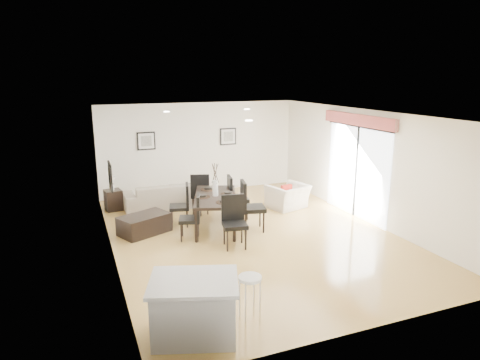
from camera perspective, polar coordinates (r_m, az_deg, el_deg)
name	(u,v)px	position (r m, az deg, el deg)	size (l,w,h in m)	color
ground	(252,234)	(9.70, 1.55, -7.26)	(8.00, 8.00, 0.00)	tan
wall_back	(200,148)	(13.00, -5.37, 4.31)	(6.00, 0.04, 2.70)	white
wall_front	(370,241)	(6.00, 16.98, -7.73)	(6.00, 0.04, 2.70)	white
wall_left	(109,189)	(8.60, -17.09, -1.20)	(0.04, 8.00, 2.70)	white
wall_right	(365,166)	(10.81, 16.39, 1.85)	(0.04, 8.00, 2.70)	white
ceiling	(252,114)	(9.08, 1.67, 8.84)	(6.00, 8.00, 0.02)	white
sofa	(168,195)	(11.72, -9.63, -1.97)	(2.31, 0.90, 0.68)	gray
armchair	(288,196)	(11.54, 6.38, -2.20)	(0.98, 0.86, 0.64)	silver
courtyard_plant_a	(453,196)	(12.95, 26.49, -1.91)	(0.54, 0.47, 0.60)	#356029
courtyard_plant_b	(401,181)	(13.81, 20.67, -0.12)	(0.41, 0.41, 0.74)	#356029
dining_table	(215,199)	(9.90, -3.29, -2.54)	(1.49, 2.08, 0.78)	black
dining_chair_wnear	(193,215)	(9.31, -6.23, -4.60)	(0.57, 0.57, 1.00)	black
dining_chair_wfar	(183,203)	(10.18, -7.64, -3.00)	(0.55, 0.55, 1.01)	black
dining_chair_enear	(249,203)	(9.74, 1.19, -3.11)	(0.63, 0.63, 1.17)	black
dining_chair_efar	(235,195)	(10.58, -0.73, -2.00)	(0.56, 0.56, 1.08)	black
dining_chair_head	(234,218)	(8.90, -0.82, -5.10)	(0.56, 0.56, 1.08)	black
dining_chair_foot	(200,191)	(10.99, -5.34, -1.51)	(0.60, 0.60, 1.06)	black
vase	(215,182)	(9.80, -3.32, -0.33)	(0.99, 1.51, 0.77)	white
coffee_table	(144,224)	(9.93, -12.63, -5.76)	(1.08, 0.65, 0.43)	black
side_table	(113,200)	(11.80, -16.52, -2.58)	(0.41, 0.41, 0.55)	black
table_lamp	(112,181)	(11.67, -16.70, -0.17)	(0.19, 0.19, 0.37)	white
cushion	(286,191)	(11.37, 6.22, -1.40)	(0.31, 0.10, 0.31)	#A72015
kitchen_island	(194,308)	(6.09, -6.11, -16.55)	(1.42, 1.24, 0.83)	silver
bar_stool	(250,283)	(6.22, 1.34, -13.58)	(0.33, 0.33, 0.73)	white
framed_print_back_left	(146,141)	(12.57, -12.40, 5.11)	(0.52, 0.04, 0.52)	black
framed_print_back_right	(228,136)	(13.20, -1.60, 5.83)	(0.52, 0.04, 0.52)	black
framed_print_left_wall	(110,176)	(8.34, -16.91, 0.47)	(0.04, 0.52, 0.52)	black
sliding_door	(357,151)	(10.96, 15.36, 3.76)	(0.12, 2.70, 2.57)	white
courtyard	(435,166)	(13.63, 24.60, 1.72)	(6.00, 6.00, 2.00)	gray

